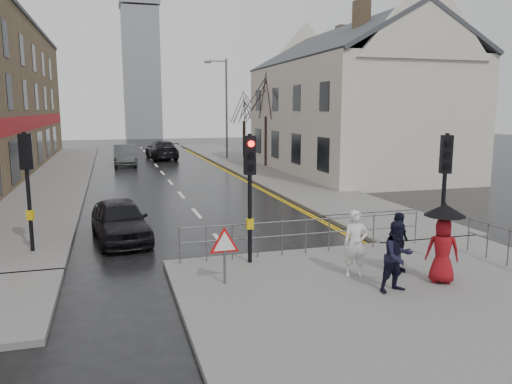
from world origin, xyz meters
TOP-DOWN VIEW (x-y plane):
  - ground at (0.00, 0.00)m, footprint 120.00×120.00m
  - near_pavement at (3.00, -3.50)m, footprint 10.00×9.00m
  - left_pavement at (-6.50, 23.00)m, footprint 4.00×44.00m
  - right_pavement at (6.50, 25.00)m, footprint 4.00×40.00m
  - pavement_bridge_right at (6.50, 3.00)m, footprint 4.00×4.20m
  - building_right_cream at (12.00, 18.00)m, footprint 9.00×16.40m
  - church_tower at (1.50, 62.00)m, footprint 5.00×5.00m
  - traffic_signal_near_left at (0.20, 0.20)m, footprint 0.28×0.27m
  - traffic_signal_near_right at (5.20, -1.00)m, footprint 0.34×0.33m
  - traffic_signal_far_left at (-5.50, 3.00)m, footprint 0.34×0.33m
  - guard_railing_front at (1.95, 0.60)m, footprint 7.14×0.04m
  - warning_sign at (-0.80, -1.21)m, footprint 0.80×0.07m
  - street_lamp at (5.82, 28.00)m, footprint 1.83×0.25m
  - tree_near at (7.50, 22.00)m, footprint 2.40×2.40m
  - tree_far at (8.00, 30.00)m, footprint 2.40×2.40m
  - pedestrian_a at (2.36, -1.55)m, footprint 0.67×0.52m
  - pedestrian_b at (2.76, -2.78)m, footprint 0.87×0.73m
  - pedestrian_with_umbrella at (4.09, -2.55)m, footprint 0.96×0.96m
  - pedestrian_d at (3.49, -1.60)m, footprint 0.96×0.75m
  - car_parked at (-3.04, 4.00)m, footprint 2.04×4.08m
  - car_mid at (-2.18, 26.34)m, footprint 1.69×4.66m
  - car_far at (0.91, 30.26)m, footprint 2.54×5.46m

SIDE VIEW (x-z plane):
  - ground at x=0.00m, z-range 0.00..0.00m
  - near_pavement at x=3.00m, z-range 0.00..0.14m
  - left_pavement at x=-6.50m, z-range 0.00..0.14m
  - right_pavement at x=6.50m, z-range 0.00..0.14m
  - pavement_bridge_right at x=6.50m, z-range 0.00..0.14m
  - car_parked at x=-3.04m, z-range 0.00..1.33m
  - car_mid at x=-2.18m, z-range 0.00..1.53m
  - car_far at x=0.91m, z-range 0.00..1.54m
  - guard_railing_front at x=1.95m, z-range 0.36..1.36m
  - pedestrian_d at x=3.49m, z-range 0.14..1.66m
  - pedestrian_b at x=2.76m, z-range 0.14..1.75m
  - pedestrian_a at x=2.36m, z-range 0.14..1.76m
  - warning_sign at x=-0.80m, z-range 0.37..1.72m
  - pedestrian_with_umbrella at x=4.09m, z-range 0.27..2.15m
  - traffic_signal_near_left at x=0.20m, z-range 0.76..4.16m
  - traffic_signal_near_right at x=5.20m, z-range 0.76..4.16m
  - traffic_signal_far_left at x=-5.50m, z-range 0.76..4.16m
  - tree_far at x=8.00m, z-range 1.60..7.24m
  - street_lamp at x=5.82m, z-range 0.71..8.71m
  - building_right_cream at x=12.00m, z-range -0.27..9.83m
  - tree_near at x=7.50m, z-range 1.85..8.43m
  - church_tower at x=1.50m, z-range 0.00..18.00m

